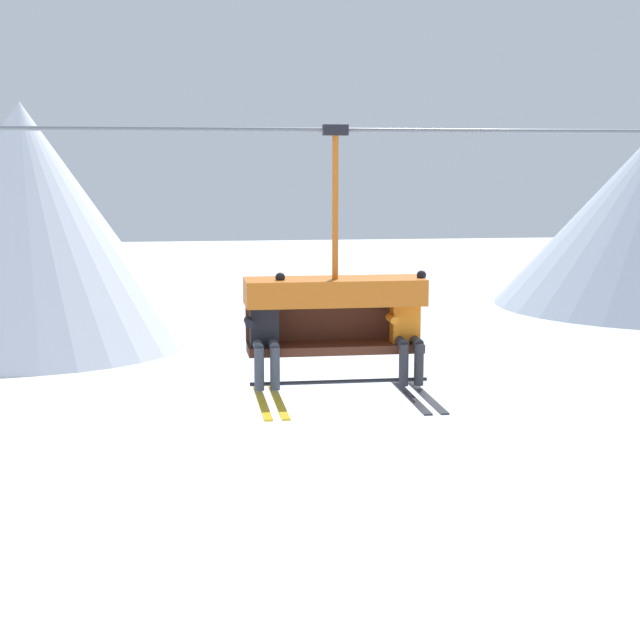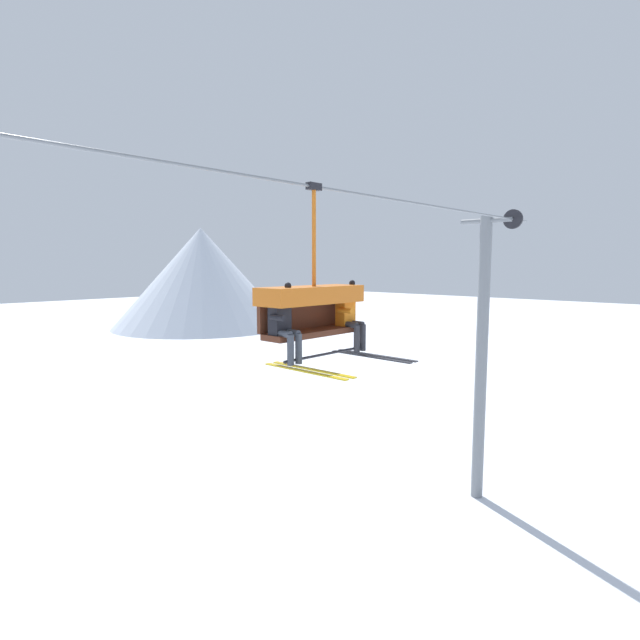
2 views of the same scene
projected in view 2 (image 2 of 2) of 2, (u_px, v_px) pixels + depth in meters
The scene contains 7 objects.
ground_plane at pixel (296, 631), 10.08m from camera, with size 200.00×200.00×0.00m, color silver.
mountain_peak_east at pixel (202, 278), 58.42m from camera, with size 20.50×20.50×11.57m.
lift_tower_far at pixel (482, 353), 15.41m from camera, with size 0.36×1.88×8.95m.
lift_cable at pixel (334, 190), 8.72m from camera, with size 17.69×0.05×0.05m.
chairlift_chair at pixel (311, 302), 8.62m from camera, with size 2.06×0.74×2.88m.
skier_black at pixel (285, 324), 7.91m from camera, with size 0.48×1.70×1.34m.
skier_orange at pixel (351, 316), 9.10m from camera, with size 0.48×1.70×1.34m.
Camera 2 is at (-6.49, -6.70, 7.38)m, focal length 28.00 mm.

